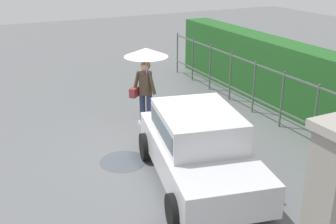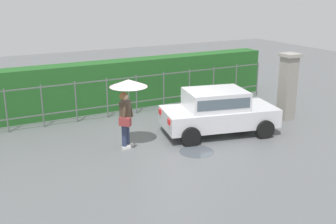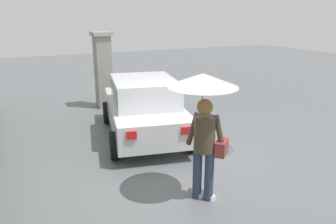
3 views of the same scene
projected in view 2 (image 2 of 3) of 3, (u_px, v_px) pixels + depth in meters
ground_plane at (170, 142)px, 12.93m from camera, size 40.00×40.00×0.00m
car at (218, 110)px, 13.47m from camera, size 3.97×2.48×1.48m
pedestrian at (127, 96)px, 12.04m from camera, size 1.11×1.11×2.09m
gate_pillar at (288, 86)px, 14.84m from camera, size 0.60×0.60×2.42m
fence_section at (136, 92)px, 15.62m from camera, size 11.73×0.05×1.50m
hedge_row at (126, 84)px, 16.49m from camera, size 12.68×0.90×1.90m
puddle_near at (197, 152)px, 12.17m from camera, size 1.04×1.04×0.00m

